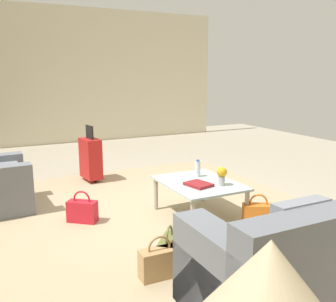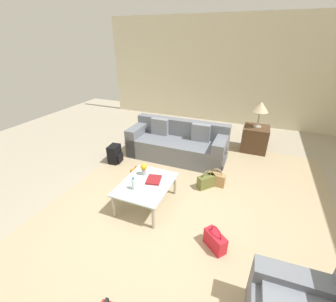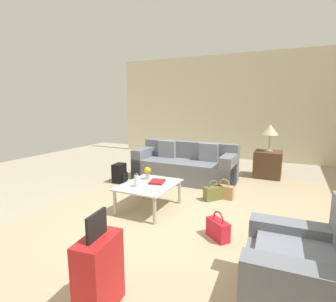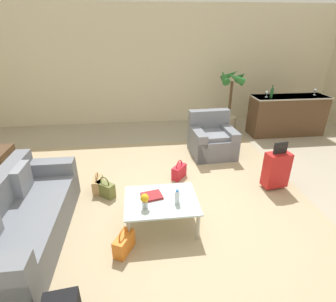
{
  "view_description": "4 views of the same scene",
  "coord_description": "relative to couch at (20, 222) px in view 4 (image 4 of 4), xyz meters",
  "views": [
    {
      "loc": [
        -3.85,
        1.61,
        1.6
      ],
      "look_at": [
        -0.44,
        -0.09,
        0.81
      ],
      "focal_mm": 40.0,
      "sensor_mm": 36.0,
      "label": 1
    },
    {
      "loc": [
        2.19,
        0.93,
        2.48
      ],
      "look_at": [
        -0.52,
        -0.17,
        1.0
      ],
      "focal_mm": 24.0,
      "sensor_mm": 36.0,
      "label": 2
    },
    {
      "loc": [
        3.0,
        1.46,
        1.63
      ],
      "look_at": [
        -0.74,
        -0.34,
        0.89
      ],
      "focal_mm": 28.0,
      "sensor_mm": 36.0,
      "label": 3
    },
    {
      "loc": [
        -0.66,
        -3.38,
        2.49
      ],
      "look_at": [
        -0.23,
        0.13,
        0.83
      ],
      "focal_mm": 28.0,
      "sensor_mm": 36.0,
      "label": 4
    }
  ],
  "objects": [
    {
      "name": "bar_console",
      "position": [
        5.28,
        3.2,
        0.21
      ],
      "size": [
        1.88,
        0.63,
        0.98
      ],
      "color": "#513823",
      "rests_on": "ground"
    },
    {
      "name": "area_rug",
      "position": [
        1.58,
        0.8,
        -0.3
      ],
      "size": [
        5.2,
        4.4,
        0.01
      ],
      "primitive_type": "cube",
      "color": "tan",
      "rests_on": "ground"
    },
    {
      "name": "wine_glass_left_of_centre",
      "position": [
        5.93,
        3.23,
        0.79
      ],
      "size": [
        0.08,
        0.08,
        0.15
      ],
      "color": "silver",
      "rests_on": "bar_console"
    },
    {
      "name": "ground_plane",
      "position": [
        2.18,
        0.6,
        -0.3
      ],
      "size": [
        12.0,
        12.0,
        0.0
      ],
      "primitive_type": "plane",
      "color": "#A89E89"
    },
    {
      "name": "couch",
      "position": [
        0.0,
        0.0,
        0.0
      ],
      "size": [
        0.85,
        2.17,
        0.83
      ],
      "color": "slate",
      "rests_on": "ground"
    },
    {
      "name": "handbag_orange",
      "position": [
        1.29,
        -0.34,
        -0.17
      ],
      "size": [
        0.27,
        0.35,
        0.36
      ],
      "color": "orange",
      "rests_on": "ground"
    },
    {
      "name": "handbag_tan",
      "position": [
        0.81,
        1.05,
        -0.17
      ],
      "size": [
        0.15,
        0.32,
        0.36
      ],
      "color": "tan",
      "rests_on": "ground"
    },
    {
      "name": "coffee_table_book",
      "position": [
        1.66,
        0.18,
        0.13
      ],
      "size": [
        0.31,
        0.27,
        0.03
      ],
      "primitive_type": "cube",
      "rotation": [
        0.0,
        0.0,
        0.23
      ],
      "color": "maroon",
      "rests_on": "coffee_table"
    },
    {
      "name": "flower_vase",
      "position": [
        1.56,
        -0.05,
        0.24
      ],
      "size": [
        0.11,
        0.11,
        0.21
      ],
      "color": "#B2B7BC",
      "rests_on": "coffee_table"
    },
    {
      "name": "wall_back",
      "position": [
        2.18,
        4.66,
        1.25
      ],
      "size": [
        10.24,
        0.12,
        3.1
      ],
      "primitive_type": "cube",
      "color": "beige",
      "rests_on": "ground"
    },
    {
      "name": "suitcase_red",
      "position": [
        3.78,
        0.8,
        0.06
      ],
      "size": [
        0.42,
        0.27,
        0.85
      ],
      "color": "red",
      "rests_on": "ground"
    },
    {
      "name": "handbag_red",
      "position": [
        2.23,
        1.32,
        -0.17
      ],
      "size": [
        0.31,
        0.34,
        0.36
      ],
      "color": "red",
      "rests_on": "ground"
    },
    {
      "name": "coffee_table",
      "position": [
        1.78,
        0.1,
        0.07
      ],
      "size": [
        0.97,
        0.77,
        0.41
      ],
      "color": "silver",
      "rests_on": "ground"
    },
    {
      "name": "potted_palm",
      "position": [
        3.98,
        3.8,
        0.57
      ],
      "size": [
        0.64,
        0.64,
        1.57
      ],
      "color": "#BCB299",
      "rests_on": "ground"
    },
    {
      "name": "handbag_olive",
      "position": [
        0.95,
        0.89,
        -0.17
      ],
      "size": [
        0.33,
        0.31,
        0.36
      ],
      "color": "olive",
      "rests_on": "ground"
    },
    {
      "name": "wine_glass_leftmost",
      "position": [
        4.64,
        3.16,
        0.79
      ],
      "size": [
        0.08,
        0.08,
        0.15
      ],
      "color": "silver",
      "rests_on": "bar_console"
    },
    {
      "name": "water_bottle",
      "position": [
        1.98,
        0.0,
        0.21
      ],
      "size": [
        0.06,
        0.06,
        0.2
      ],
      "color": "silver",
      "rests_on": "coffee_table"
    },
    {
      "name": "wine_bottle_green",
      "position": [
        4.72,
        3.08,
        0.8
      ],
      "size": [
        0.07,
        0.07,
        0.3
      ],
      "color": "#194C23",
      "rests_on": "bar_console"
    },
    {
      "name": "armchair",
      "position": [
        3.08,
        2.27,
        0.0
      ],
      "size": [
        0.92,
        0.9,
        0.9
      ],
      "color": "slate",
      "rests_on": "ground"
    }
  ]
}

